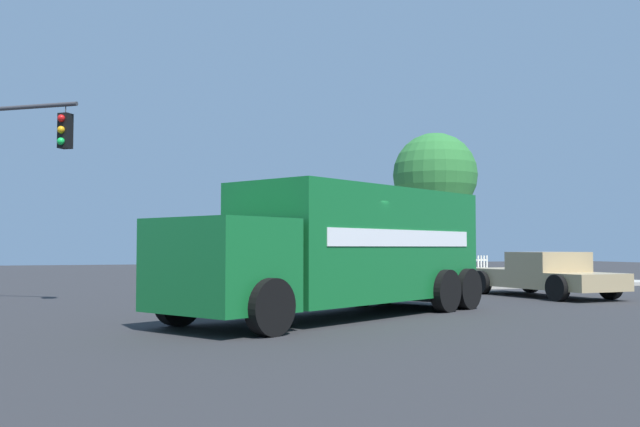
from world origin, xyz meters
name	(u,v)px	position (x,y,z in m)	size (l,w,h in m)	color
ground_plane	(315,317)	(0.00, 0.00, 0.00)	(100.00, 100.00, 0.00)	#2B2B2D
sidewalk_corner_near	(483,280)	(-12.61, -12.61, 0.07)	(10.45, 10.45, 0.14)	#B2ADA0
delivery_truck	(343,249)	(-0.62, 0.08, 1.49)	(8.64, 6.42, 2.85)	#146B2D
pickup_tan	(544,273)	(-8.79, -3.50, 0.73)	(2.54, 5.32, 1.38)	tan
pedestrian_near_corner	(471,256)	(-13.79, -15.42, 1.12)	(0.50, 0.33, 1.71)	black
picket_fence_run	(428,265)	(-12.61, -17.59, 0.62)	(7.12, 0.05, 0.95)	silver
shade_tree_near	(435,175)	(-12.22, -16.17, 5.10)	(4.17, 4.17, 7.05)	brown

